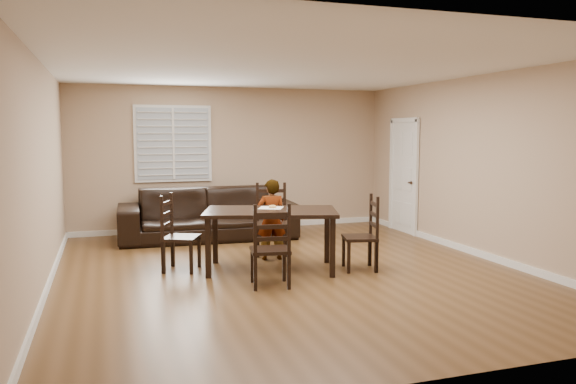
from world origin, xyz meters
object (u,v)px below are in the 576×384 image
at_px(chair_near, 271,221).
at_px(donut, 272,206).
at_px(sofa, 208,214).
at_px(chair_far, 271,250).
at_px(chair_right, 369,236).
at_px(chair_left, 172,236).
at_px(dining_table, 271,216).
at_px(child, 271,220).

bearing_deg(chair_near, donut, -90.92).
bearing_deg(sofa, chair_far, -84.85).
relative_size(chair_near, sofa, 0.36).
xyz_separation_m(chair_right, donut, (-1.19, 0.56, 0.38)).
xyz_separation_m(chair_near, chair_right, (0.95, -1.45, -0.03)).
height_order(chair_left, chair_right, chair_left).
xyz_separation_m(dining_table, chair_far, (-0.25, -0.89, -0.27)).
height_order(dining_table, child, child).
height_order(chair_left, sofa, chair_left).
height_order(chair_near, chair_right, chair_near).
relative_size(chair_right, sofa, 0.34).
distance_m(dining_table, chair_left, 1.35).
relative_size(chair_near, chair_far, 1.06).
xyz_separation_m(chair_left, child, (1.45, 0.20, 0.12)).
xyz_separation_m(chair_far, sofa, (-0.17, 3.38, -0.02)).
bearing_deg(donut, child, 75.91).
xyz_separation_m(chair_near, sofa, (-0.74, 1.42, -0.05)).
height_order(chair_left, child, child).
distance_m(dining_table, donut, 0.23).
relative_size(chair_right, donut, 9.60).
height_order(dining_table, chair_left, chair_left).
relative_size(dining_table, chair_left, 1.90).
bearing_deg(chair_right, chair_near, -133.00).
distance_m(dining_table, chair_far, 0.96).
bearing_deg(sofa, chair_left, -109.72).
height_order(chair_right, sofa, chair_right).
relative_size(chair_left, donut, 9.75).
xyz_separation_m(dining_table, donut, (0.08, 0.18, 0.11)).
xyz_separation_m(chair_left, sofa, (0.85, 2.09, -0.03)).
bearing_deg(sofa, child, -69.95).
bearing_deg(chair_near, dining_table, -92.35).
bearing_deg(chair_left, child, -57.90).
bearing_deg(chair_left, sofa, 1.99).
bearing_deg(child, chair_right, 142.50).
height_order(chair_near, child, child).
bearing_deg(chair_right, sofa, -135.85).
bearing_deg(donut, chair_right, -25.24).
height_order(chair_right, donut, chair_right).
height_order(donut, sofa, sofa).
bearing_deg(chair_right, dining_table, -92.93).
bearing_deg(sofa, donut, -75.55).
xyz_separation_m(chair_far, child, (0.44, 1.49, 0.13)).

